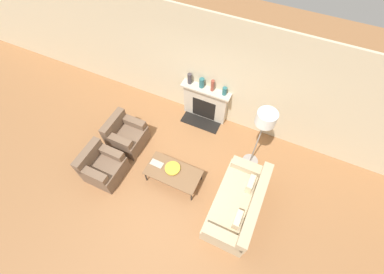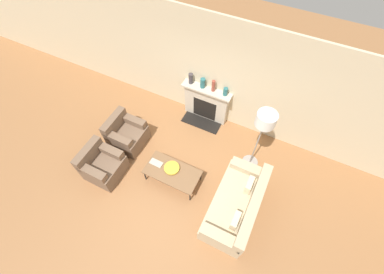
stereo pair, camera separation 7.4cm
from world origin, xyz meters
The scene contains 14 objects.
ground_plane centered at (0.00, 0.00, 0.00)m, with size 18.00×18.00×0.00m, color #99663D.
wall_back centered at (0.00, 2.53, 1.45)m, with size 18.00×0.06×2.90m.
fireplace centered at (-0.09, 2.38, 0.50)m, with size 1.28×0.59×1.03m.
couch centered at (1.60, 0.25, 0.31)m, with size 0.89×1.82×0.81m.
armchair_near centered at (-1.51, -0.23, 0.32)m, with size 0.79×0.80×0.81m.
armchair_far centered at (-1.51, 0.73, 0.32)m, with size 0.79×0.80×0.81m.
coffee_table centered at (0.03, 0.30, 0.37)m, with size 1.23×0.63×0.40m.
bowl centered at (-0.01, 0.36, 0.43)m, with size 0.35×0.35×0.06m.
book centered at (-0.39, 0.33, 0.41)m, with size 0.30×0.16×0.02m.
floor_lamp centered at (1.50, 1.53, 1.53)m, with size 0.40×0.40×1.83m.
mantel_vase_left centered at (-0.54, 2.40, 1.17)m, with size 0.11×0.11×0.28m.
mantel_vase_center_left centered at (-0.22, 2.40, 1.16)m, with size 0.12×0.12×0.26m.
mantel_vase_center_right centered at (0.06, 2.40, 1.19)m, with size 0.08×0.08×0.31m.
mantel_vase_right centered at (0.37, 2.40, 1.14)m, with size 0.11×0.11×0.21m.
Camera 1 is at (1.50, -1.86, 5.53)m, focal length 24.00 mm.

